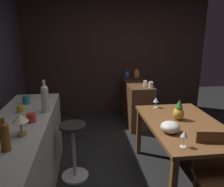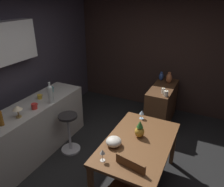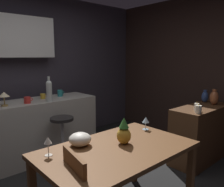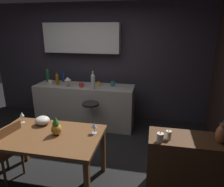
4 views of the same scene
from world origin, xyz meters
The scene contains 19 objects.
wall_kitchen_back centered at (-0.06, 2.08, 1.41)m, with size 5.20×0.33×2.60m.
wall_side_right centered at (2.55, 0.30, 1.30)m, with size 0.10×4.40×2.60m, color #33231E.
dining_table centered at (-0.01, -0.35, 0.65)m, with size 1.39×0.85×0.74m.
kitchen_counter centered at (-0.13, 1.48, 0.45)m, with size 2.10×0.60×0.90m, color #B2ADA3.
sideboard_cabinet centered at (1.83, -0.22, 0.41)m, with size 1.10×0.44×0.82m, color #56351E.
bar_stool centered at (0.17, 0.96, 0.38)m, with size 0.34×0.34×0.72m.
wine_glass_left centered at (-0.54, -0.09, 0.86)m, with size 0.07×0.07×0.16m.
wine_glass_right centered at (0.58, -0.19, 0.85)m, with size 0.08×0.08×0.15m.
pineapple_centerpiece centered at (0.10, -0.32, 0.85)m, with size 0.13×0.13×0.25m.
fruit_bowl centered at (-0.23, -0.09, 0.80)m, with size 0.21×0.21×0.12m, color beige.
wine_bottle_clear centered at (0.14, 1.25, 1.07)m, with size 0.08×0.08×0.37m.
cup_red centered at (-0.15, 1.34, 0.95)m, with size 0.12×0.09×0.09m.
cup_teal centered at (0.47, 1.54, 0.95)m, with size 0.12×0.08×0.10m.
cup_mustard centered at (0.17, 1.53, 0.94)m, with size 0.11×0.07×0.08m.
counter_lamp centered at (-0.44, 1.36, 1.04)m, with size 0.14×0.14×0.19m.
pillar_candle_tall centered at (1.51, -0.29, 0.87)m, with size 0.07×0.07×0.13m.
pillar_candle_short centered at (1.41, -0.37, 0.87)m, with size 0.08×0.08×0.13m.
vase_copper centered at (2.08, -0.27, 0.93)m, with size 0.13×0.13×0.24m.
vase_ceramic_blue centered at (2.16, -0.08, 0.91)m, with size 0.10×0.10×0.20m.
Camera 3 is at (-1.33, -1.76, 1.55)m, focal length 36.40 mm.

